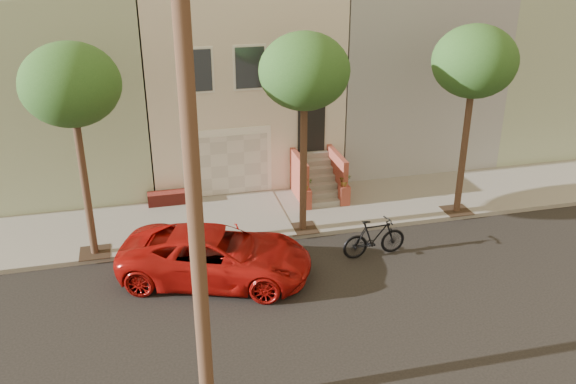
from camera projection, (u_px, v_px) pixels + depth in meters
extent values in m
plane|color=black|center=(305.00, 303.00, 16.38)|extent=(90.00, 90.00, 0.00)
cube|color=gray|center=(263.00, 215.00, 21.09)|extent=(40.00, 3.70, 0.15)
cube|color=beige|center=(232.00, 73.00, 24.82)|extent=(7.00, 8.00, 7.00)
cube|color=gray|center=(54.00, 83.00, 23.30)|extent=(6.50, 8.00, 7.00)
cube|color=gray|center=(389.00, 64.00, 26.33)|extent=(6.50, 8.00, 7.00)
cube|color=gray|center=(523.00, 57.00, 27.78)|extent=(6.50, 8.00, 7.00)
cube|color=white|center=(227.00, 162.00, 22.00)|extent=(3.20, 0.12, 2.50)
cube|color=silver|center=(228.00, 165.00, 21.99)|extent=(2.90, 0.06, 2.20)
cube|color=gray|center=(237.00, 215.00, 20.85)|extent=(3.20, 3.70, 0.02)
cube|color=maroon|center=(168.00, 198.00, 21.65)|extent=(1.40, 0.45, 0.44)
cube|color=black|center=(311.00, 125.00, 22.18)|extent=(1.00, 0.06, 2.00)
cube|color=#3F4751|center=(197.00, 71.00, 20.40)|extent=(1.00, 0.06, 1.40)
cube|color=white|center=(197.00, 70.00, 20.41)|extent=(1.15, 0.05, 1.55)
cube|color=#3F4751|center=(250.00, 68.00, 20.80)|extent=(1.00, 0.06, 1.40)
cube|color=white|center=(250.00, 68.00, 20.82)|extent=(1.15, 0.05, 1.55)
cube|color=#3F4751|center=(301.00, 65.00, 21.20)|extent=(1.00, 0.06, 1.40)
cube|color=white|center=(301.00, 65.00, 21.22)|extent=(1.15, 0.05, 1.55)
cube|color=gray|center=(325.00, 203.00, 21.53)|extent=(1.20, 0.28, 0.20)
cube|color=gray|center=(322.00, 195.00, 21.70)|extent=(1.20, 0.28, 0.20)
cube|color=gray|center=(320.00, 187.00, 21.86)|extent=(1.20, 0.28, 0.20)
cube|color=gray|center=(318.00, 178.00, 22.03)|extent=(1.20, 0.28, 0.20)
cube|color=gray|center=(316.00, 170.00, 22.20)|extent=(1.20, 0.28, 0.20)
cube|color=gray|center=(314.00, 162.00, 22.36)|extent=(1.20, 0.28, 0.20)
cube|color=gray|center=(312.00, 155.00, 22.53)|extent=(1.20, 0.28, 0.20)
cube|color=brown|center=(299.00, 178.00, 21.83)|extent=(0.18, 1.96, 1.60)
cube|color=brown|center=(337.00, 174.00, 22.15)|extent=(0.18, 1.96, 1.60)
cube|color=brown|center=(306.00, 199.00, 21.24)|extent=(0.35, 0.35, 0.70)
imported|color=#1C4318|center=(306.00, 184.00, 21.00)|extent=(0.40, 0.35, 0.45)
cube|color=brown|center=(344.00, 195.00, 21.55)|extent=(0.35, 0.35, 0.70)
imported|color=#1C4318|center=(345.00, 180.00, 21.32)|extent=(0.41, 0.35, 0.45)
cube|color=#2D2116|center=(95.00, 252.00, 18.54)|extent=(0.90, 0.90, 0.02)
cylinder|color=#3D2B1B|center=(86.00, 189.00, 17.69)|extent=(0.22, 0.22, 4.20)
ellipsoid|color=#1C4318|center=(70.00, 85.00, 16.45)|extent=(2.70, 2.57, 2.29)
cube|color=#2D2116|center=(303.00, 228.00, 19.99)|extent=(0.90, 0.90, 0.02)
cylinder|color=#3D2B1B|center=(303.00, 168.00, 19.14)|extent=(0.22, 0.22, 4.20)
ellipsoid|color=#1C4318|center=(304.00, 71.00, 17.90)|extent=(2.70, 2.57, 2.29)
cube|color=#2D2116|center=(456.00, 210.00, 21.22)|extent=(0.90, 0.90, 0.02)
cylinder|color=#3D2B1B|center=(463.00, 153.00, 20.36)|extent=(0.22, 0.22, 4.20)
ellipsoid|color=#1C4318|center=(475.00, 61.00, 19.12)|extent=(2.70, 2.57, 2.29)
cylinder|color=#472F20|center=(193.00, 189.00, 10.84)|extent=(0.30, 0.30, 10.00)
imported|color=#9E0F0C|center=(216.00, 255.00, 17.21)|extent=(5.86, 4.13, 1.48)
imported|color=black|center=(374.00, 238.00, 18.45)|extent=(2.05, 0.70, 1.21)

